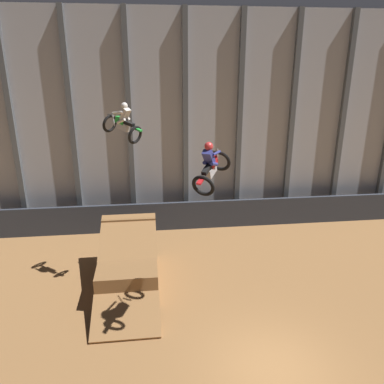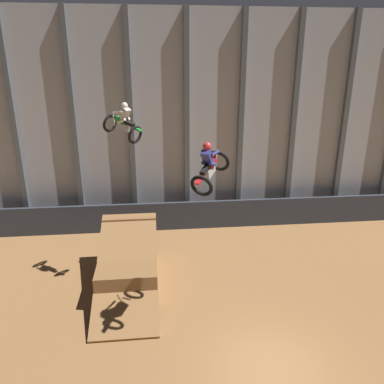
{
  "view_description": "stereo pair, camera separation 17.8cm",
  "coord_description": "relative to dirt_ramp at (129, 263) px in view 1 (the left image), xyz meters",
  "views": [
    {
      "loc": [
        -3.59,
        -8.86,
        9.04
      ],
      "look_at": [
        -1.88,
        5.61,
        4.0
      ],
      "focal_mm": 35.0,
      "sensor_mm": 36.0,
      "label": 1
    },
    {
      "loc": [
        -3.41,
        -8.88,
        9.04
      ],
      "look_at": [
        -1.88,
        5.61,
        4.0
      ],
      "focal_mm": 35.0,
      "sensor_mm": 36.0,
      "label": 2
    }
  ],
  "objects": [
    {
      "name": "ground_plane",
      "position": [
        4.63,
        -5.68,
        -0.81
      ],
      "size": [
        60.0,
        60.0,
        0.0
      ],
      "primitive_type": "plane",
      "color": "olive"
    },
    {
      "name": "arena_back_wall",
      "position": [
        4.63,
        6.22,
        5.08
      ],
      "size": [
        32.0,
        0.4,
        11.79
      ],
      "color": "#A3A8B2",
      "rests_on": "ground_plane"
    },
    {
      "name": "lower_barrier",
      "position": [
        4.63,
        5.07,
        -0.0
      ],
      "size": [
        31.36,
        0.2,
        1.62
      ],
      "color": "#2D333D",
      "rests_on": "ground_plane"
    },
    {
      "name": "dirt_ramp",
      "position": [
        0.0,
        0.0,
        0.0
      ],
      "size": [
        2.47,
        5.89,
        2.44
      ],
      "color": "brown",
      "rests_on": "ground_plane"
    },
    {
      "name": "rider_bike_left_air",
      "position": [
        0.08,
        0.39,
        5.97
      ],
      "size": [
        1.71,
        1.63,
        1.6
      ],
      "rotation": [
        0.23,
        0.0,
        0.85
      ],
      "color": "black"
    },
    {
      "name": "rider_bike_right_air",
      "position": [
        2.92,
        -3.6,
        5.2
      ],
      "size": [
        1.51,
        1.8,
        1.65
      ],
      "rotation": [
        0.33,
        0.0,
        -0.56
      ],
      "color": "black"
    }
  ]
}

